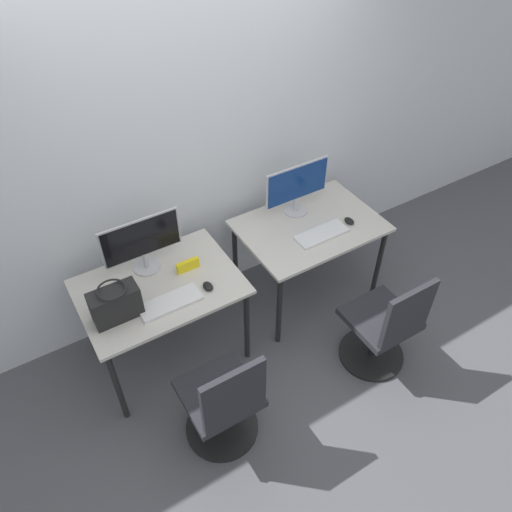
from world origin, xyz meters
TOP-DOWN VIEW (x-y plane):
  - ground_plane at (0.00, 0.00)m, footprint 20.00×20.00m
  - wall_back at (0.00, 0.87)m, footprint 12.00×0.05m
  - desk_left at (-0.61, 0.37)m, footprint 1.05×0.75m
  - monitor_left at (-0.61, 0.58)m, footprint 0.54×0.18m
  - keyboard_left at (-0.61, 0.19)m, footprint 0.41×0.16m
  - mouse_left at (-0.35, 0.19)m, footprint 0.06×0.09m
  - office_chair_left at (-0.58, -0.42)m, footprint 0.48×0.48m
  - desk_right at (0.61, 0.37)m, footprint 1.05×0.75m
  - monitor_right at (0.61, 0.57)m, footprint 0.54×0.18m
  - keyboard_right at (0.61, 0.23)m, footprint 0.41×0.16m
  - mouse_right at (0.88, 0.24)m, footprint 0.06×0.09m
  - office_chair_right at (0.66, -0.49)m, footprint 0.48×0.48m
  - handbag at (-0.93, 0.26)m, footprint 0.30×0.18m
  - placard_left at (-0.38, 0.41)m, footprint 0.16×0.03m

SIDE VIEW (x-z plane):
  - ground_plane at x=0.00m, z-range 0.00..0.00m
  - office_chair_left at x=-0.58m, z-range -0.08..0.81m
  - office_chair_right at x=0.66m, z-range -0.08..0.81m
  - desk_left at x=-0.61m, z-range 0.28..1.01m
  - desk_right at x=0.61m, z-range 0.28..1.01m
  - keyboard_left at x=-0.61m, z-range 0.73..0.75m
  - keyboard_right at x=0.61m, z-range 0.73..0.75m
  - mouse_left at x=-0.35m, z-range 0.73..0.76m
  - mouse_right at x=0.88m, z-range 0.73..0.76m
  - placard_left at x=-0.38m, z-range 0.73..0.81m
  - handbag at x=-0.93m, z-range 0.72..0.97m
  - monitor_left at x=-0.61m, z-range 0.75..1.16m
  - monitor_right at x=0.61m, z-range 0.75..1.16m
  - wall_back at x=0.00m, z-range 0.00..2.80m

